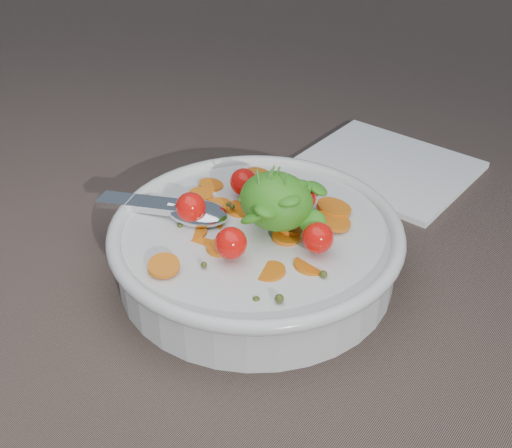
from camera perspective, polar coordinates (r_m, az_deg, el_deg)
The scene contains 3 objects.
ground at distance 0.56m, azimuth 0.71°, elevation -3.83°, with size 6.00×6.00×0.00m, color brown.
bowl at distance 0.54m, azimuth 0.02°, elevation -1.88°, with size 0.26×0.24×0.10m.
napkin at distance 0.72m, azimuth 11.40°, elevation 4.98°, with size 0.17×0.15×0.01m, color white.
Camera 1 is at (0.26, -0.36, 0.35)m, focal length 45.00 mm.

